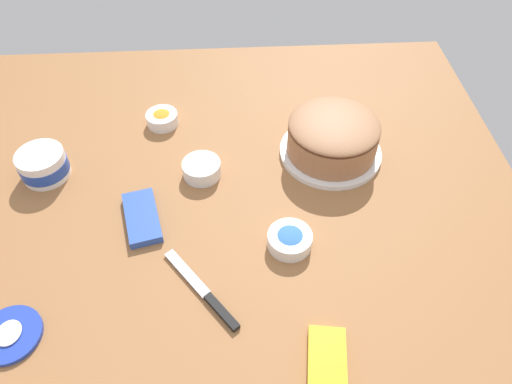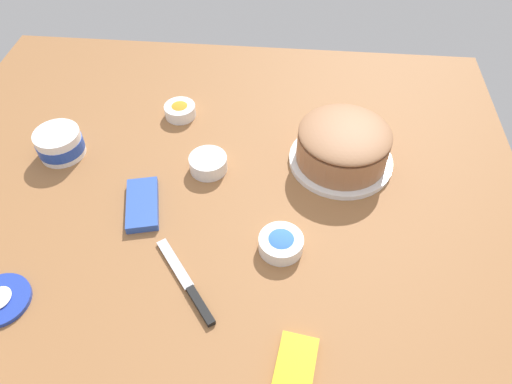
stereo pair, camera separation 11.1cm
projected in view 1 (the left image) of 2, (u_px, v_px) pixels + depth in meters
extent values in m
plane|color=#936038|center=(210.00, 232.00, 1.08)|extent=(1.54, 1.54, 0.00)
cylinder|color=white|center=(330.00, 152.00, 1.24)|extent=(0.27, 0.27, 0.01)
cylinder|color=#DBB77A|center=(332.00, 141.00, 1.21)|extent=(0.21, 0.21, 0.07)
cylinder|color=#9E6B47|center=(332.00, 139.00, 1.21)|extent=(0.23, 0.23, 0.08)
ellipsoid|color=#9E6B47|center=(335.00, 125.00, 1.17)|extent=(0.23, 0.23, 0.04)
cylinder|color=white|center=(43.00, 165.00, 1.17)|extent=(0.12, 0.12, 0.07)
cylinder|color=#2347B2|center=(44.00, 166.00, 1.17)|extent=(0.12, 0.12, 0.03)
cylinder|color=#9E6B47|center=(39.00, 156.00, 1.15)|extent=(0.10, 0.10, 0.01)
cylinder|color=#233DAD|center=(10.00, 335.00, 0.91)|extent=(0.12, 0.12, 0.01)
ellipsoid|color=white|center=(8.00, 333.00, 0.90)|extent=(0.05, 0.05, 0.01)
cube|color=silver|center=(187.00, 273.00, 1.00)|extent=(0.12, 0.10, 0.00)
cube|color=black|center=(222.00, 312.00, 0.94)|extent=(0.09, 0.07, 0.01)
cylinder|color=white|center=(162.00, 119.00, 1.32)|extent=(0.09, 0.09, 0.03)
cylinder|color=orange|center=(162.00, 118.00, 1.31)|extent=(0.07, 0.07, 0.01)
ellipsoid|color=orange|center=(162.00, 116.00, 1.31)|extent=(0.06, 0.06, 0.02)
cylinder|color=white|center=(290.00, 240.00, 1.04)|extent=(0.10, 0.10, 0.03)
cylinder|color=blue|center=(290.00, 239.00, 1.04)|extent=(0.08, 0.08, 0.01)
ellipsoid|color=blue|center=(290.00, 237.00, 1.03)|extent=(0.07, 0.07, 0.02)
cylinder|color=white|center=(202.00, 169.00, 1.18)|extent=(0.10, 0.10, 0.04)
cylinder|color=green|center=(202.00, 168.00, 1.18)|extent=(0.08, 0.08, 0.01)
ellipsoid|color=green|center=(201.00, 166.00, 1.18)|extent=(0.07, 0.07, 0.02)
cube|color=#2D51B2|center=(142.00, 217.00, 1.09)|extent=(0.17, 0.11, 0.02)
cube|color=yellow|center=(327.00, 364.00, 0.86)|extent=(0.15, 0.09, 0.02)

